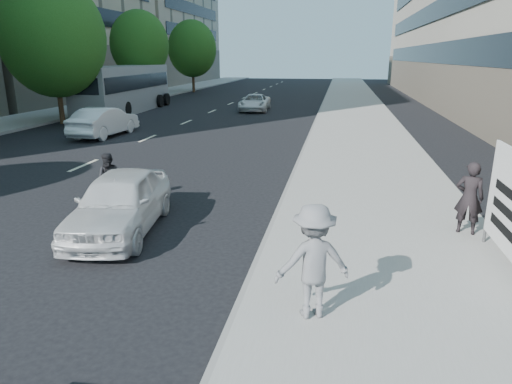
% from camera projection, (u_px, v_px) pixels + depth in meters
% --- Properties ---
extents(ground, '(160.00, 160.00, 0.00)m').
position_uv_depth(ground, '(174.00, 276.00, 8.52)').
color(ground, black).
rests_on(ground, ground).
extents(near_sidewalk, '(5.00, 120.00, 0.15)m').
position_uv_depth(near_sidewalk, '(358.00, 125.00, 26.68)').
color(near_sidewalk, gray).
rests_on(near_sidewalk, ground).
extents(far_sidewalk, '(4.50, 120.00, 0.15)m').
position_uv_depth(far_sidewalk, '(39.00, 117.00, 30.23)').
color(far_sidewalk, gray).
rests_on(far_sidewalk, ground).
extents(tree_far_c, '(6.00, 6.00, 8.47)m').
position_uv_depth(tree_far_c, '(53.00, 37.00, 26.41)').
color(tree_far_c, '#382616').
rests_on(tree_far_c, ground).
extents(tree_far_d, '(4.80, 4.80, 7.65)m').
position_uv_depth(tree_far_d, '(140.00, 45.00, 37.77)').
color(tree_far_d, '#382616').
rests_on(tree_far_d, ground).
extents(tree_far_e, '(5.40, 5.40, 7.89)m').
position_uv_depth(tree_far_e, '(192.00, 49.00, 51.00)').
color(tree_far_e, '#382616').
rests_on(tree_far_e, ground).
extents(jogger, '(1.30, 1.00, 1.77)m').
position_uv_depth(jogger, '(313.00, 261.00, 6.74)').
color(jogger, slate).
rests_on(jogger, near_sidewalk).
extents(pedestrian_woman, '(0.68, 0.53, 1.63)m').
position_uv_depth(pedestrian_woman, '(469.00, 198.00, 10.00)').
color(pedestrian_woman, black).
rests_on(pedestrian_woman, near_sidewalk).
extents(white_sedan_near, '(2.21, 4.33, 1.41)m').
position_uv_depth(white_sedan_near, '(120.00, 202.00, 10.55)').
color(white_sedan_near, silver).
rests_on(white_sedan_near, ground).
extents(white_sedan_mid, '(1.84, 4.56, 1.47)m').
position_uv_depth(white_sedan_mid, '(104.00, 122.00, 23.35)').
color(white_sedan_mid, white).
rests_on(white_sedan_mid, ground).
extents(white_sedan_far, '(2.25, 4.53, 1.23)m').
position_uv_depth(white_sedan_far, '(255.00, 103.00, 34.30)').
color(white_sedan_far, white).
rests_on(white_sedan_far, ground).
extents(motorcycle, '(0.75, 2.05, 1.42)m').
position_uv_depth(motorcycle, '(111.00, 181.00, 12.60)').
color(motorcycle, black).
rests_on(motorcycle, ground).
extents(bus, '(3.08, 12.15, 3.30)m').
position_uv_depth(bus, '(125.00, 89.00, 33.40)').
color(bus, gray).
rests_on(bus, ground).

